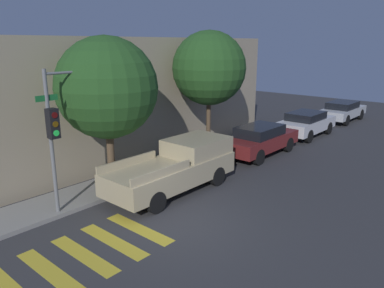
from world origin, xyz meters
name	(u,v)px	position (x,y,z in m)	size (l,w,h in m)	color
ground_plane	(179,226)	(0.00, 0.00, 0.00)	(60.00, 60.00, 0.00)	#333335
sidewalk	(98,190)	(0.00, 4.14, 0.07)	(26.00, 1.89, 0.14)	gray
building_row	(33,105)	(0.00, 8.49, 2.81)	(26.00, 6.00, 5.61)	gray
crosswalk	(67,263)	(-3.28, 0.80, 0.00)	(5.21, 2.60, 0.00)	gold
traffic_light_pole	(62,116)	(-1.61, 3.37, 3.20)	(2.11, 0.56, 4.64)	slate
pickup_truck	(177,166)	(2.16, 2.10, 0.92)	(5.26, 2.00, 1.78)	tan
sedan_near_corner	(260,139)	(8.08, 2.10, 0.80)	(4.61, 1.78, 1.49)	maroon
sedan_middle	(306,123)	(13.20, 2.10, 0.79)	(4.43, 1.87, 1.46)	silver
sedan_far_end	(342,110)	(19.10, 2.10, 0.76)	(4.61, 1.83, 1.38)	#B7BABF
tree_near_corner	(107,88)	(0.49, 3.88, 3.83)	(3.61, 3.61, 5.64)	brown
tree_midblock	(209,68)	(6.23, 3.88, 4.23)	(3.40, 3.40, 5.94)	brown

